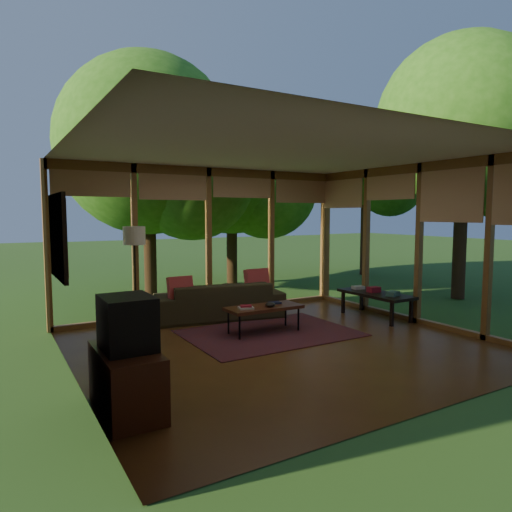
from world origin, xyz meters
TOP-DOWN VIEW (x-y plane):
  - floor at (0.00, 0.00)m, footprint 5.50×5.50m
  - ceiling at (0.00, 0.00)m, footprint 5.50×5.50m
  - wall_left at (-2.75, 0.00)m, footprint 0.04×5.00m
  - wall_front at (0.00, -2.50)m, footprint 5.50×0.04m
  - window_wall_back at (0.00, 2.50)m, footprint 5.50×0.12m
  - window_wall_right at (2.75, 0.00)m, footprint 0.12×5.00m
  - exterior_lawn at (8.00, 8.00)m, footprint 40.00×40.00m
  - tree_nw at (-0.36, 4.98)m, footprint 4.02×4.02m
  - tree_ne at (2.05, 5.60)m, footprint 3.76×3.76m
  - tree_se at (5.27, 1.07)m, footprint 3.59×3.59m
  - tree_far at (6.26, 5.09)m, footprint 2.84×2.84m
  - rug at (0.19, 0.66)m, footprint 2.56×1.81m
  - sofa at (-0.03, 2.00)m, footprint 2.35×1.28m
  - pillow_left at (-0.78, 1.95)m, footprint 0.42×0.22m
  - pillow_right at (0.72, 1.95)m, footprint 0.45×0.24m
  - ct_book_lower at (-0.22, 0.68)m, footprint 0.25×0.21m
  - ct_book_upper at (-0.22, 0.68)m, footprint 0.20×0.18m
  - ct_book_side at (0.38, 0.81)m, footprint 0.20×0.16m
  - ct_bowl at (0.18, 0.63)m, footprint 0.16×0.16m
  - media_cabinet at (-2.47, -1.05)m, footprint 0.50×1.00m
  - television at (-2.45, -1.05)m, footprint 0.45×0.55m
  - console_book_a at (2.40, 0.22)m, footprint 0.25×0.21m
  - console_book_b at (2.40, 0.67)m, footprint 0.22×0.17m
  - console_book_c at (2.40, 1.07)m, footprint 0.23×0.18m
  - floor_lamp at (-1.46, 2.24)m, footprint 0.36×0.36m
  - coffee_table at (0.13, 0.73)m, footprint 1.20×0.50m
  - side_console at (2.40, 0.62)m, footprint 0.60×1.40m
  - wall_painting at (-2.71, 1.40)m, footprint 0.06×1.35m

SIDE VIEW (x-z plane):
  - exterior_lawn at x=8.00m, z-range -0.01..-0.01m
  - floor at x=0.00m, z-range 0.00..0.00m
  - rug at x=0.19m, z-range 0.00..0.01m
  - media_cabinet at x=-2.47m, z-range 0.00..0.60m
  - sofa at x=-0.03m, z-range 0.00..0.65m
  - coffee_table at x=0.13m, z-range 0.18..0.60m
  - side_console at x=2.40m, z-range 0.18..0.64m
  - ct_book_side at x=0.38m, z-range 0.42..0.45m
  - ct_book_lower at x=-0.22m, z-range 0.42..0.46m
  - ct_bowl at x=0.18m, z-range 0.42..0.50m
  - ct_book_upper at x=-0.22m, z-range 0.45..0.48m
  - console_book_c at x=2.40m, z-range 0.45..0.51m
  - console_book_a at x=2.40m, z-range 0.46..0.53m
  - console_book_b at x=2.40m, z-range 0.45..0.55m
  - pillow_left at x=-0.78m, z-range 0.37..0.81m
  - pillow_right at x=0.72m, z-range 0.37..0.84m
  - television at x=-2.45m, z-range 0.60..1.10m
  - wall_left at x=-2.75m, z-range 0.00..2.70m
  - wall_front at x=0.00m, z-range 0.00..2.70m
  - window_wall_back at x=0.00m, z-range 0.00..2.70m
  - window_wall_right at x=2.75m, z-range 0.00..2.70m
  - floor_lamp at x=-1.46m, z-range 0.58..2.23m
  - wall_painting at x=-2.71m, z-range 0.98..2.12m
  - ceiling at x=0.00m, z-range 2.70..2.70m
  - tree_ne at x=2.05m, z-range 0.66..5.74m
  - tree_nw at x=-0.36m, z-range 0.69..6.09m
  - tree_far at x=6.26m, z-range 1.03..5.98m
  - tree_se at x=5.27m, z-range 1.00..6.60m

